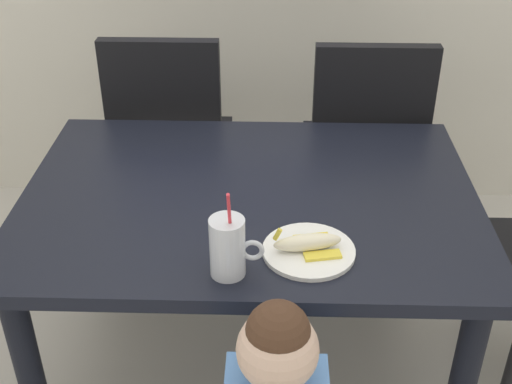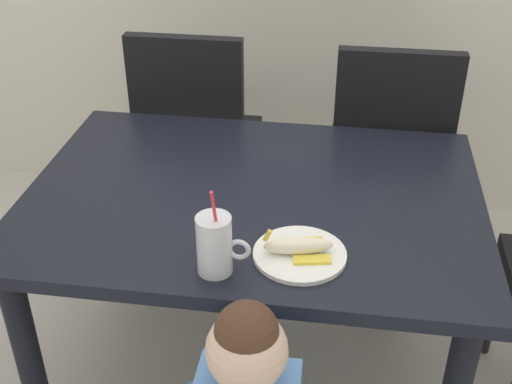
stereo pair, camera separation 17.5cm
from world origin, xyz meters
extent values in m
plane|color=#B7B2A8|center=(0.00, 0.00, 0.00)|extent=(24.00, 24.00, 0.00)
cube|color=black|center=(0.00, 0.00, 0.69)|extent=(1.29, 0.93, 0.04)
cylinder|color=black|center=(-0.56, 0.38, 0.34)|extent=(0.07, 0.07, 0.67)
cylinder|color=black|center=(0.56, 0.38, 0.34)|extent=(0.07, 0.07, 0.67)
cube|color=black|center=(-0.33, 0.78, 0.45)|extent=(0.44, 0.44, 0.06)
cube|color=black|center=(-0.33, 0.58, 0.72)|extent=(0.42, 0.05, 0.48)
cylinder|color=black|center=(-0.14, 0.97, 0.21)|extent=(0.04, 0.04, 0.42)
cylinder|color=black|center=(-0.52, 0.97, 0.21)|extent=(0.04, 0.04, 0.42)
cylinder|color=black|center=(-0.14, 0.59, 0.21)|extent=(0.04, 0.04, 0.42)
cylinder|color=black|center=(-0.52, 0.59, 0.21)|extent=(0.04, 0.04, 0.42)
cube|color=black|center=(0.41, 0.74, 0.45)|extent=(0.44, 0.44, 0.06)
cube|color=black|center=(0.41, 0.54, 0.72)|extent=(0.42, 0.05, 0.48)
cylinder|color=black|center=(0.60, 0.93, 0.21)|extent=(0.04, 0.04, 0.42)
cylinder|color=black|center=(0.22, 0.93, 0.21)|extent=(0.04, 0.04, 0.42)
cylinder|color=black|center=(0.60, 0.55, 0.21)|extent=(0.04, 0.04, 0.42)
cylinder|color=black|center=(0.22, 0.55, 0.21)|extent=(0.04, 0.04, 0.42)
cylinder|color=black|center=(0.79, 0.21, 0.21)|extent=(0.04, 0.04, 0.42)
cylinder|color=black|center=(0.79, -0.17, 0.21)|extent=(0.04, 0.04, 0.42)
sphere|color=beige|center=(0.08, -0.62, 0.72)|extent=(0.17, 0.17, 0.17)
sphere|color=#472D1E|center=(0.08, -0.62, 0.77)|extent=(0.13, 0.13, 0.13)
cylinder|color=silver|center=(-0.04, -0.36, 0.79)|extent=(0.08, 0.08, 0.15)
cylinder|color=#B2D184|center=(-0.04, -0.36, 0.76)|extent=(0.07, 0.07, 0.08)
torus|color=silver|center=(0.02, -0.36, 0.78)|extent=(0.06, 0.01, 0.06)
cylinder|color=#E5333F|center=(-0.03, -0.37, 0.85)|extent=(0.01, 0.08, 0.21)
cylinder|color=white|center=(0.16, -0.28, 0.72)|extent=(0.23, 0.23, 0.01)
ellipsoid|color=#F4EAC6|center=(0.15, -0.28, 0.75)|extent=(0.18, 0.08, 0.04)
cube|color=yellow|center=(0.19, -0.31, 0.73)|extent=(0.09, 0.05, 0.01)
cube|color=yellow|center=(0.17, -0.24, 0.73)|extent=(0.09, 0.05, 0.01)
cylinder|color=yellow|center=(0.08, -0.29, 0.78)|extent=(0.03, 0.02, 0.03)
camera|label=1|loc=(0.07, -1.58, 1.70)|focal=46.27mm
camera|label=2|loc=(0.24, -1.57, 1.70)|focal=46.27mm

